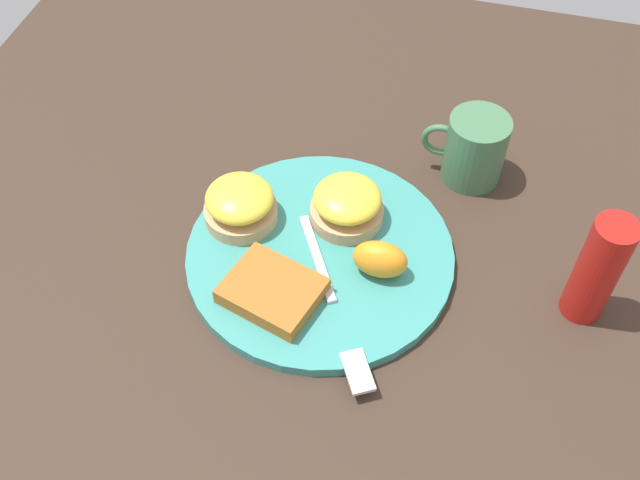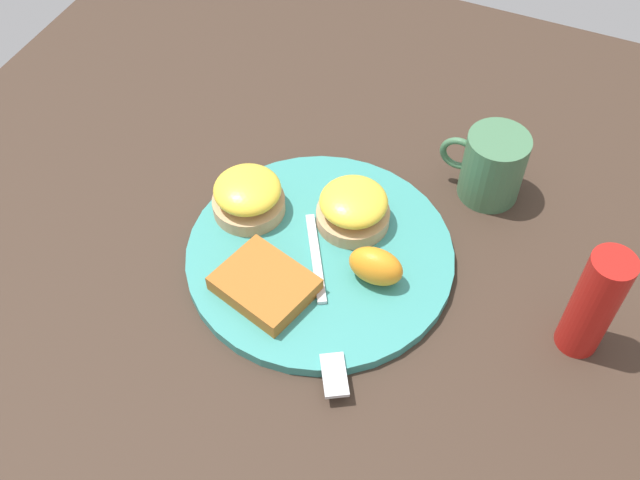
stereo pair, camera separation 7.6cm
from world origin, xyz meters
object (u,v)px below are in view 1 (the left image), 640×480
Objects in this scene: hashbrown_patty at (272,291)px; condiment_bottle at (598,270)px; orange_wedge at (380,259)px; fork at (337,310)px; sandwich_benedict_right at (240,204)px; cup at (474,149)px; sandwich_benedict_left at (347,204)px.

condiment_bottle reaches higher than hashbrown_patty.
orange_wedge is 0.29× the size of fork.
sandwich_benedict_right is 0.17m from orange_wedge.
hashbrown_patty is at bearing 125.21° from sandwich_benedict_right.
cup reaches higher than fork.
sandwich_benedict_left and sandwich_benedict_right have the same top height.
sandwich_benedict_left is 0.17m from cup.
cup is at bearing -49.45° from condiment_bottle.
cup is at bearing -113.27° from fork.
cup is 0.75× the size of condiment_bottle.
orange_wedge is 0.44× the size of condiment_bottle.
condiment_bottle is (-0.25, -0.08, 0.05)m from fork.
sandwich_benedict_right is at bearing -35.00° from fork.
condiment_bottle reaches higher than sandwich_benedict_left.
orange_wedge is 0.20m from cup.
cup reaches higher than orange_wedge.
condiment_bottle is at bearing -166.01° from hashbrown_patty.
orange_wedge reaches higher than hashbrown_patty.
sandwich_benedict_right is 0.12m from hashbrown_patty.
sandwich_benedict_left is at bearing -9.89° from condiment_bottle.
orange_wedge is at bearing 68.13° from cup.
cup is at bearing -125.63° from hashbrown_patty.
sandwich_benedict_right reaches higher than hashbrown_patty.
condiment_bottle is (-0.14, 0.17, 0.02)m from cup.
orange_wedge is 0.59× the size of cup.
condiment_bottle reaches higher than fork.
sandwich_benedict_right is 0.29m from cup.
orange_wedge is at bearing -117.26° from fork.
sandwich_benedict_left is at bearing -51.49° from orange_wedge.
cup is at bearing -111.87° from orange_wedge.
fork is at bearing 66.73° from cup.
cup reaches higher than sandwich_benedict_left.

